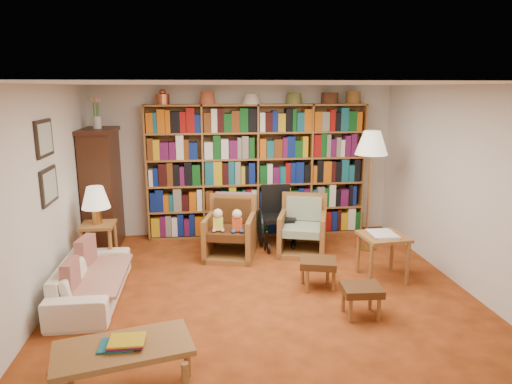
{
  "coord_description": "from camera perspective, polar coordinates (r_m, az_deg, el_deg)",
  "views": [
    {
      "loc": [
        -0.72,
        -5.1,
        2.46
      ],
      "look_at": [
        -0.03,
        0.6,
        1.14
      ],
      "focal_mm": 32.0,
      "sensor_mm": 36.0,
      "label": 1
    }
  ],
  "objects": [
    {
      "name": "coffee_table",
      "position": [
        4.0,
        -16.24,
        -18.64
      ],
      "size": [
        1.17,
        0.77,
        0.51
      ],
      "color": "#945A2E",
      "rests_on": "floor"
    },
    {
      "name": "cushion_right",
      "position": [
        5.47,
        -22.17,
        -9.63
      ],
      "size": [
        0.12,
        0.36,
        0.35
      ],
      "primitive_type": "cube",
      "rotation": [
        0.0,
        0.0,
        -0.04
      ],
      "color": "maroon",
      "rests_on": "sofa"
    },
    {
      "name": "footstool_b",
      "position": [
        5.21,
        13.03,
        -12.02
      ],
      "size": [
        0.44,
        0.38,
        0.36
      ],
      "color": "#513115",
      "rests_on": "floor"
    },
    {
      "name": "wall_left",
      "position": [
        5.54,
        -25.47,
        -0.97
      ],
      "size": [
        0.0,
        5.0,
        5.0
      ],
      "primitive_type": "plane",
      "rotation": [
        1.57,
        0.0,
        1.57
      ],
      "color": "silver",
      "rests_on": "floor"
    },
    {
      "name": "wall_front",
      "position": [
        2.96,
        7.97,
        -11.35
      ],
      "size": [
        5.0,
        0.0,
        5.0
      ],
      "primitive_type": "plane",
      "rotation": [
        -1.57,
        0.0,
        0.0
      ],
      "color": "silver",
      "rests_on": "floor"
    },
    {
      "name": "side_table_lamp",
      "position": [
        6.64,
        -19.08,
        -5.1
      ],
      "size": [
        0.44,
        0.44,
        0.65
      ],
      "color": "#945A2E",
      "rests_on": "floor"
    },
    {
      "name": "bookshelf",
      "position": [
        7.6,
        0.16,
        3.16
      ],
      "size": [
        3.6,
        0.3,
        2.42
      ],
      "color": "#945A2E",
      "rests_on": "floor"
    },
    {
      "name": "floor_lamp",
      "position": [
        7.03,
        14.23,
        5.38
      ],
      "size": [
        0.49,
        0.49,
        1.84
      ],
      "color": "#B38039",
      "rests_on": "floor"
    },
    {
      "name": "sofa",
      "position": [
        5.83,
        -19.86,
        -10.23
      ],
      "size": [
        1.67,
        0.66,
        0.49
      ],
      "primitive_type": "imported",
      "rotation": [
        0.0,
        0.0,
        1.57
      ],
      "color": "white",
      "rests_on": "floor"
    },
    {
      "name": "footstool_a",
      "position": [
        5.8,
        7.77,
        -8.99
      ],
      "size": [
        0.52,
        0.47,
        0.38
      ],
      "color": "#513115",
      "rests_on": "floor"
    },
    {
      "name": "armchair_sage",
      "position": [
        7.02,
        5.64,
        -4.79
      ],
      "size": [
        0.9,
        0.91,
        0.87
      ],
      "color": "#945A2E",
      "rests_on": "floor"
    },
    {
      "name": "ceiling",
      "position": [
        5.15,
        1.17,
        13.38
      ],
      "size": [
        5.0,
        5.0,
        0.0
      ],
      "primitive_type": "plane",
      "rotation": [
        3.14,
        0.0,
        0.0
      ],
      "color": "white",
      "rests_on": "wall_back"
    },
    {
      "name": "floor",
      "position": [
        5.71,
        1.05,
        -12.6
      ],
      "size": [
        5.0,
        5.0,
        0.0
      ],
      "primitive_type": "plane",
      "color": "#9F4418",
      "rests_on": "ground"
    },
    {
      "name": "sofa_throw",
      "position": [
        5.8,
        -19.41,
        -9.72
      ],
      "size": [
        0.68,
        1.28,
        0.04
      ],
      "primitive_type": "cube",
      "rotation": [
        0.0,
        0.0,
        0.0
      ],
      "color": "beige",
      "rests_on": "sofa"
    },
    {
      "name": "framed_pictures",
      "position": [
        5.74,
        -24.7,
        3.39
      ],
      "size": [
        0.03,
        0.52,
        0.97
      ],
      "color": "black",
      "rests_on": "wall_left"
    },
    {
      "name": "wheelchair",
      "position": [
        7.24,
        2.61,
        -3.33
      ],
      "size": [
        0.55,
        0.76,
        0.95
      ],
      "color": "black",
      "rests_on": "floor"
    },
    {
      "name": "side_table_papers",
      "position": [
        6.15,
        15.6,
        -6.04
      ],
      "size": [
        0.6,
        0.6,
        0.63
      ],
      "color": "#945A2E",
      "rests_on": "floor"
    },
    {
      "name": "wall_back",
      "position": [
        7.73,
        -1.47,
        3.92
      ],
      "size": [
        5.0,
        0.0,
        5.0
      ],
      "primitive_type": "plane",
      "rotation": [
        1.57,
        0.0,
        0.0
      ],
      "color": "silver",
      "rests_on": "floor"
    },
    {
      "name": "curio_cabinet",
      "position": [
        7.42,
        -18.69,
        0.53
      ],
      "size": [
        0.5,
        0.95,
        2.4
      ],
      "color": "#3B1F10",
      "rests_on": "floor"
    },
    {
      "name": "armchair_leather",
      "position": [
        6.83,
        -3.35,
        -4.91
      ],
      "size": [
        0.88,
        0.89,
        0.9
      ],
      "color": "#945A2E",
      "rests_on": "floor"
    },
    {
      "name": "wall_right",
      "position": [
        6.15,
        24.84,
        0.38
      ],
      "size": [
        0.0,
        5.0,
        5.0
      ],
      "primitive_type": "plane",
      "rotation": [
        1.57,
        0.0,
        -1.57
      ],
      "color": "silver",
      "rests_on": "floor"
    },
    {
      "name": "cushion_left",
      "position": [
        6.1,
        -20.49,
        -7.15
      ],
      "size": [
        0.18,
        0.4,
        0.38
      ],
      "primitive_type": "cube",
      "rotation": [
        0.0,
        0.0,
        -0.17
      ],
      "color": "maroon",
      "rests_on": "sofa"
    },
    {
      "name": "table_lamp",
      "position": [
        6.5,
        -19.41,
        -0.8
      ],
      "size": [
        0.38,
        0.38,
        0.52
      ],
      "color": "#B38039",
      "rests_on": "side_table_lamp"
    }
  ]
}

